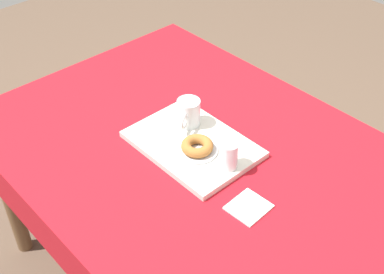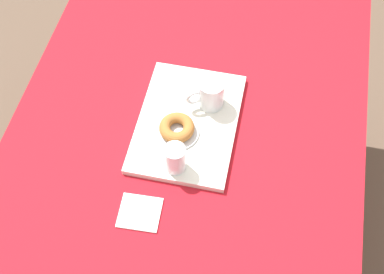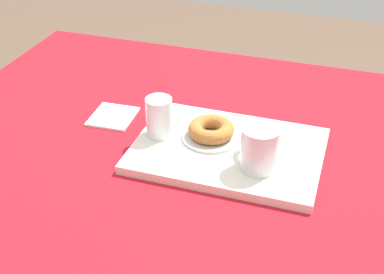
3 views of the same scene
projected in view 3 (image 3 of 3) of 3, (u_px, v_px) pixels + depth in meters
dining_table at (221, 182)px, 1.27m from camera, size 1.47×1.07×0.73m
serving_tray at (228, 150)px, 1.21m from camera, size 0.42×0.30×0.02m
tea_mug_left at (259, 149)px, 1.12m from camera, size 0.09×0.11×0.10m
water_glass_near at (159, 119)px, 1.23m from camera, size 0.06×0.06×0.09m
donut_plate_left at (211, 137)px, 1.24m from camera, size 0.13×0.13×0.01m
sugar_donut_left at (211, 129)px, 1.22m from camera, size 0.11×0.11×0.03m
paper_napkin at (113, 117)px, 1.35m from camera, size 0.11×0.12×0.01m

